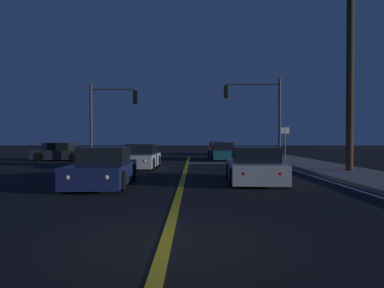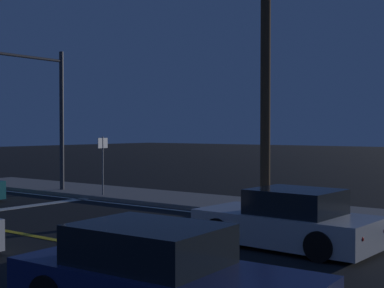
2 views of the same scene
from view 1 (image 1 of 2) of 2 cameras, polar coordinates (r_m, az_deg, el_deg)
name	(u,v)px [view 1 (image 1 of 2)]	position (r m, az deg, el deg)	size (l,w,h in m)	color
ground_plane	(166,241)	(5.97, -4.15, -15.19)	(160.00, 160.00, 0.00)	black
sidewalk_right	(356,175)	(17.14, 24.76, -4.47)	(3.20, 35.34, 0.15)	gray
lane_line_center	(184,176)	(15.63, -1.33, -5.16)	(0.20, 33.38, 0.01)	gold
lane_line_edge_right	(314,176)	(16.47, 18.87, -4.90)	(0.16, 33.38, 0.01)	silver
stop_bar	(231,163)	(24.04, 6.33, -3.05)	(5.92, 0.50, 0.01)	silver
car_far_approaching_charcoal	(62,153)	(28.35, -20.11, -1.33)	(4.32, 2.02, 1.34)	#2D2D33
car_distant_tail_teal	(222,152)	(27.91, 4.78, -1.31)	(1.98, 4.77, 1.34)	#195960
car_parked_curb_red	(216,149)	(36.45, 3.94, -0.80)	(1.93, 4.43, 1.34)	maroon
car_following_oncoming_white	(141,157)	(20.29, -8.14, -2.15)	(1.92, 4.24, 1.34)	silver
car_side_waiting_navy	(104,169)	(13.08, -13.93, -3.83)	(2.07, 4.61, 1.34)	navy
car_mid_block_silver	(254,167)	(13.67, 9.95, -3.62)	(2.14, 4.23, 1.34)	#B2B5BA
traffic_signal_near_right	(260,106)	(26.70, 10.77, 5.96)	(4.17, 0.28, 6.02)	#38383D
traffic_signal_far_left	(108,110)	(25.54, -13.27, 5.28)	(3.32, 0.28, 5.47)	#38383D
utility_pole_right	(350,56)	(18.84, 23.96, 12.72)	(1.81, 0.34, 10.75)	#42301E
street_sign_corner	(285,139)	(24.10, 14.66, 0.81)	(0.56, 0.09, 2.43)	slate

